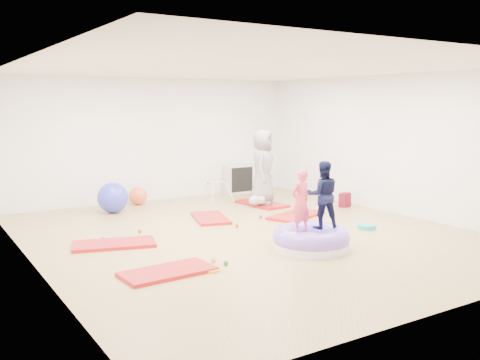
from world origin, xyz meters
TOP-DOWN VIEW (x-y plane):
  - room at (0.00, 0.00)m, footprint 7.01×8.01m
  - gym_mat_front_left at (-2.09, -1.25)m, footprint 1.25×0.68m
  - gym_mat_mid_left at (-2.21, 0.50)m, footprint 1.39×0.95m
  - gym_mat_center_back at (0.02, 1.41)m, footprint 0.91×1.30m
  - gym_mat_right at (1.56, 0.72)m, footprint 1.37×1.01m
  - gym_mat_rear_right at (1.70, 2.11)m, footprint 0.72×1.27m
  - inflatable_cushion at (0.28, -1.30)m, footprint 1.19×1.19m
  - child_pink at (0.05, -1.33)m, footprint 0.37×0.27m
  - child_navy at (0.51, -1.29)m, footprint 0.64×0.59m
  - adult_caregiver at (1.67, 2.04)m, footprint 0.92×0.92m
  - infant at (1.45, 1.90)m, footprint 0.38×0.39m
  - ball_pit_balls at (-0.42, 0.25)m, footprint 4.87×2.49m
  - exercise_ball_blue at (-1.37, 3.02)m, footprint 0.63×0.63m
  - exercise_ball_orange at (-0.60, 3.60)m, footprint 0.41×0.41m
  - infant_play_gym at (1.03, 2.93)m, footprint 0.61×0.58m
  - cube_shelf at (2.15, 3.79)m, footprint 0.71×0.35m
  - balance_disc at (2.00, -0.77)m, footprint 0.33×0.33m
  - backpack at (3.10, 0.97)m, footprint 0.30×0.24m
  - yellow_toy at (-1.55, -1.47)m, footprint 0.21×0.21m

SIDE VIEW (x-z plane):
  - yellow_toy at x=-1.55m, z-range 0.00..0.03m
  - gym_mat_center_back at x=0.02m, z-range 0.00..0.05m
  - gym_mat_front_left at x=-2.09m, z-range 0.00..0.05m
  - gym_mat_rear_right at x=1.70m, z-range 0.00..0.05m
  - gym_mat_right at x=1.56m, z-range 0.00..0.05m
  - gym_mat_mid_left at x=-2.21m, z-range 0.00..0.05m
  - ball_pit_balls at x=-0.42m, z-range 0.00..0.07m
  - balance_disc at x=2.00m, z-range 0.00..0.07m
  - inflatable_cushion at x=0.28m, z-range -0.04..0.33m
  - backpack at x=3.10m, z-range 0.00..0.31m
  - infant at x=1.45m, z-range 0.05..0.28m
  - exercise_ball_orange at x=-0.60m, z-range 0.00..0.41m
  - infant_play_gym at x=1.03m, z-range 0.08..0.55m
  - exercise_ball_blue at x=-1.37m, z-range 0.00..0.63m
  - cube_shelf at x=2.15m, z-range 0.00..0.71m
  - child_pink at x=0.05m, z-range 0.34..1.30m
  - adult_caregiver at x=1.67m, z-range 0.05..1.66m
  - child_navy at x=0.51m, z-range 0.34..1.39m
  - room at x=0.00m, z-range 0.00..2.80m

